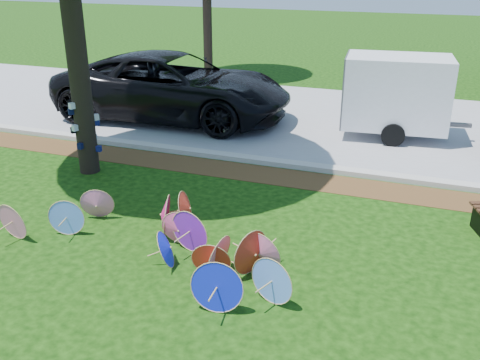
# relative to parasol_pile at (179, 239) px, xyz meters

# --- Properties ---
(ground) EXTENTS (90.00, 90.00, 0.00)m
(ground) POSITION_rel_parasol_pile_xyz_m (0.04, -0.61, -0.35)
(ground) COLOR black
(ground) RESTS_ON ground
(mulch_strip) EXTENTS (90.00, 1.00, 0.01)m
(mulch_strip) POSITION_rel_parasol_pile_xyz_m (0.04, 3.89, -0.34)
(mulch_strip) COLOR #472D16
(mulch_strip) RESTS_ON ground
(curb) EXTENTS (90.00, 0.30, 0.12)m
(curb) POSITION_rel_parasol_pile_xyz_m (0.04, 4.59, -0.29)
(curb) COLOR #B7B5AD
(curb) RESTS_ON ground
(street) EXTENTS (90.00, 8.00, 0.01)m
(street) POSITION_rel_parasol_pile_xyz_m (0.04, 8.74, -0.34)
(street) COLOR gray
(street) RESTS_ON ground
(parasol_pile) EXTENTS (5.42, 2.61, 0.76)m
(parasol_pile) POSITION_rel_parasol_pile_xyz_m (0.00, 0.00, 0.00)
(parasol_pile) COLOR #5D8EF5
(parasol_pile) RESTS_ON ground
(black_van) EXTENTS (7.09, 3.45, 1.94)m
(black_van) POSITION_rel_parasol_pile_xyz_m (-3.74, 7.33, 0.62)
(black_van) COLOR black
(black_van) RESTS_ON ground
(cargo_trailer) EXTENTS (2.82, 1.94, 2.46)m
(cargo_trailer) POSITION_rel_parasol_pile_xyz_m (2.62, 7.76, 0.89)
(cargo_trailer) COLOR white
(cargo_trailer) RESTS_ON ground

